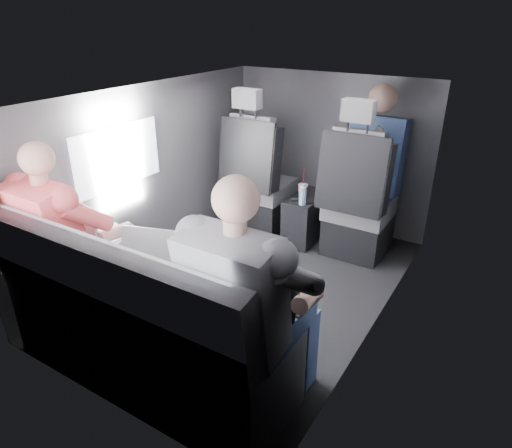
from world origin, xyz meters
The scene contains 20 objects.
floor centered at (0.00, 0.00, 0.00)m, with size 2.60×2.60×0.00m, color black.
ceiling centered at (0.00, 0.00, 1.35)m, with size 2.60×2.60×0.00m, color #B2B2AD.
panel_left centered at (-0.90, 0.00, 0.68)m, with size 0.02×2.60×1.35m, color #56565B.
panel_right centered at (0.90, 0.00, 0.68)m, with size 0.02×2.60×1.35m, color #56565B.
panel_front centered at (0.00, 1.30, 0.68)m, with size 1.80×0.02×1.35m, color #56565B.
panel_back centered at (0.00, -1.30, 0.68)m, with size 1.80×0.02×1.35m, color #56565B.
side_window centered at (-0.88, -0.30, 0.90)m, with size 0.02×0.75×0.42m, color white.
seatbelt centered at (0.45, 0.67, 0.80)m, with size 0.05×0.01×0.65m, color black.
front_seat_left centered at (-0.45, 0.84, 0.40)m, with size 0.52×0.58×1.26m.
front_seat_right centered at (0.45, 0.84, 0.40)m, with size 0.52×0.58×1.26m.
center_console centered at (0.00, 0.88, 0.20)m, with size 0.24×0.48×0.41m.
rear_bench centered at (0.00, -1.06, 0.31)m, with size 1.60×0.57×0.92m.
soda_cup centered at (-0.02, 0.83, 0.46)m, with size 0.08×0.08×0.25m.
water_bottle centered at (0.04, 0.70, 0.48)m, with size 0.06×0.06×0.17m.
laptop_white centered at (-0.55, -0.82, 0.64)m, with size 0.39×0.38×0.26m.
laptop_silver centered at (0.01, -0.83, 0.63)m, with size 0.41×0.41×0.25m.
laptop_black centered at (0.65, -0.82, 0.63)m, with size 0.34×0.31×0.23m.
passenger_rear_left centered at (-0.59, -0.97, 0.63)m, with size 0.50×0.62×1.22m.
passenger_rear_right centered at (0.61, -0.97, 0.64)m, with size 0.53×0.64×1.26m.
passenger_front_right centered at (0.48, 1.10, 0.76)m, with size 0.43×0.43×0.89m.
Camera 1 is at (1.50, -2.37, 1.80)m, focal length 32.00 mm.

